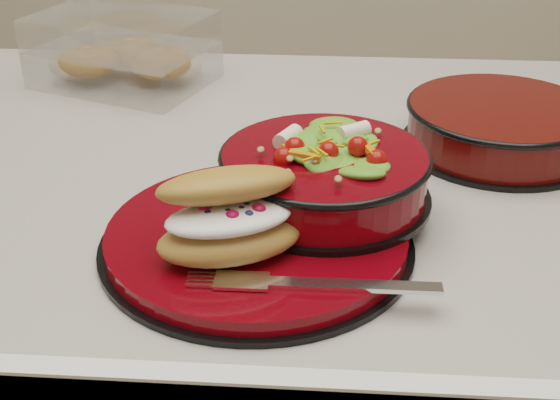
# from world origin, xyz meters

# --- Properties ---
(dinner_plate) EXTENTS (0.29, 0.29, 0.02)m
(dinner_plate) POSITION_xyz_m (0.12, -0.19, 0.91)
(dinner_plate) COLOR black
(dinner_plate) RESTS_ON island_counter
(salad_bowl) EXTENTS (0.21, 0.21, 0.09)m
(salad_bowl) POSITION_xyz_m (0.18, -0.13, 0.95)
(salad_bowl) COLOR black
(salad_bowl) RESTS_ON dinner_plate
(croissant) EXTENTS (0.14, 0.12, 0.07)m
(croissant) POSITION_xyz_m (0.10, -0.23, 0.96)
(croissant) COLOR #AF7735
(croissant) RESTS_ON dinner_plate
(fork) EXTENTS (0.18, 0.02, 0.00)m
(fork) POSITION_xyz_m (0.18, -0.27, 0.92)
(fork) COLOR silver
(fork) RESTS_ON dinner_plate
(pastry_box) EXTENTS (0.27, 0.23, 0.09)m
(pastry_box) POSITION_xyz_m (-0.11, 0.24, 0.94)
(pastry_box) COLOR white
(pastry_box) RESTS_ON island_counter
(extra_bowl) EXTENTS (0.22, 0.22, 0.05)m
(extra_bowl) POSITION_xyz_m (0.37, 0.05, 0.93)
(extra_bowl) COLOR black
(extra_bowl) RESTS_ON island_counter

